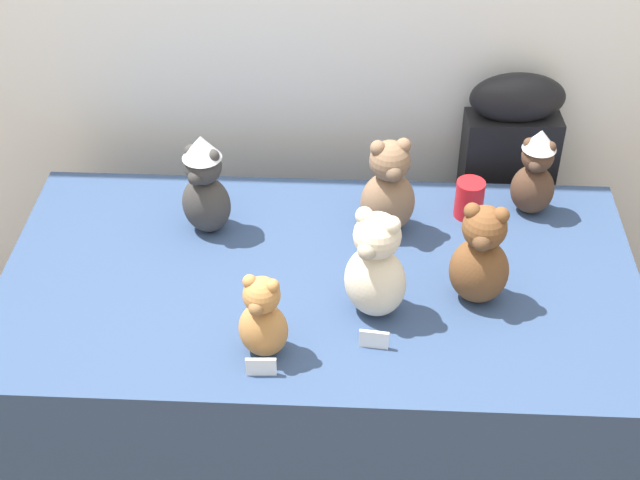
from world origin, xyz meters
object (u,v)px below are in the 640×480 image
instrument_case (499,219)px  party_cup_red (469,199)px  display_table (320,378)px  teddy_bear_caramel (263,319)px  teddy_bear_charcoal (205,185)px  teddy_bear_cocoa (535,173)px  teddy_bear_cream (376,267)px  teddy_bear_chestnut (481,257)px  teddy_bear_mocha (388,190)px

instrument_case → party_cup_red: bearing=-120.5°
display_table → teddy_bear_caramel: size_ratio=7.23×
teddy_bear_charcoal → teddy_bear_cocoa: 0.90m
instrument_case → teddy_bear_cream: bearing=-124.0°
teddy_bear_cocoa → teddy_bear_caramel: bearing=-123.7°
teddy_bear_chestnut → teddy_bear_caramel: 0.55m
teddy_bear_mocha → teddy_bear_caramel: 0.57m
teddy_bear_caramel → teddy_bear_cocoa: teddy_bear_cocoa is taller
display_table → instrument_case: 0.80m
teddy_bear_cream → party_cup_red: (0.26, 0.41, -0.09)m
teddy_bear_mocha → teddy_bear_cocoa: (0.40, 0.10, -0.00)m
teddy_bear_chestnut → teddy_bear_mocha: 0.35m
teddy_bear_cream → instrument_case: bearing=87.0°
teddy_bear_charcoal → teddy_bear_cocoa: teddy_bear_charcoal is taller
teddy_bear_chestnut → party_cup_red: bearing=100.5°
instrument_case → teddy_bear_mocha: bearing=-139.3°
instrument_case → teddy_bear_cocoa: instrument_case is taller
teddy_bear_chestnut → teddy_bear_charcoal: 0.75m
display_table → party_cup_red: 0.65m
teddy_bear_charcoal → party_cup_red: bearing=27.7°
teddy_bear_mocha → teddy_bear_chestnut: bearing=-63.3°
display_table → teddy_bear_mocha: (0.17, 0.21, 0.51)m
teddy_bear_mocha → teddy_bear_charcoal: 0.49m
teddy_bear_chestnut → teddy_bear_cocoa: size_ratio=1.08×
teddy_bear_cream → teddy_bear_caramel: (-0.26, -0.15, -0.03)m
teddy_bear_charcoal → teddy_bear_caramel: bearing=-47.1°
teddy_bear_charcoal → teddy_bear_cocoa: (0.89, 0.12, -0.02)m
instrument_case → teddy_bear_charcoal: 1.01m
teddy_bear_cocoa → party_cup_red: 0.19m
display_table → party_cup_red: size_ratio=15.00×
display_table → teddy_bear_cocoa: bearing=28.5°
instrument_case → party_cup_red: instrument_case is taller
teddy_bear_cream → teddy_bear_mocha: (0.03, 0.33, -0.01)m
teddy_bear_chestnut → display_table: bearing=-177.7°
instrument_case → teddy_bear_caramel: bearing=-131.6°
instrument_case → teddy_bear_cocoa: size_ratio=3.95×
teddy_bear_chestnut → teddy_bear_caramel: (-0.51, -0.21, -0.03)m
teddy_bear_chestnut → teddy_bear_charcoal: teddy_bear_charcoal is taller
teddy_bear_cocoa → display_table: bearing=-135.6°
teddy_bear_mocha → teddy_bear_cocoa: teddy_bear_mocha is taller
party_cup_red → teddy_bear_chestnut: bearing=-91.2°
teddy_bear_cream → party_cup_red: bearing=84.7°
display_table → party_cup_red: party_cup_red is taller
display_table → teddy_bear_mocha: size_ratio=5.72×
teddy_bear_cream → teddy_bear_charcoal: size_ratio=1.01×
display_table → teddy_bear_chestnut: teddy_bear_chestnut is taller
teddy_bear_caramel → party_cup_red: bearing=60.8°
teddy_bear_cream → teddy_bear_caramel: size_ratio=1.32×
teddy_bear_caramel → teddy_bear_cocoa: size_ratio=0.86×
teddy_bear_caramel → teddy_bear_charcoal: teddy_bear_charcoal is taller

